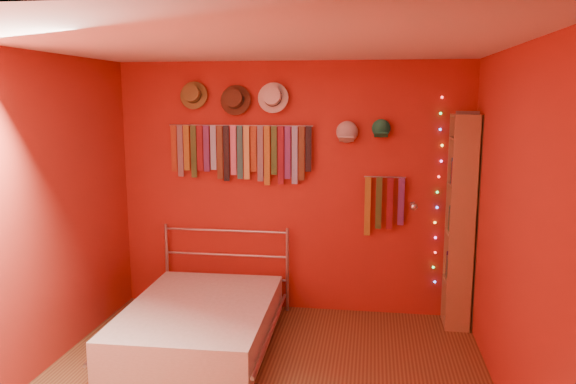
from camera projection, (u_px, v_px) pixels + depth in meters
The scene contains 15 objects.
back_wall at pixel (291, 188), 5.61m from camera, with size 3.50×0.02×2.50m, color #A3251A.
right_wall at pixel (519, 237), 3.65m from camera, with size 0.02×3.50×2.50m, color #A3251A.
left_wall at pixel (25, 220), 4.16m from camera, with size 0.02×3.50×2.50m, color #A3251A.
ceiling at pixel (254, 44), 3.70m from camera, with size 3.50×3.50×0.02m, color white.
tie_rack at pixel (241, 150), 5.56m from camera, with size 1.45×0.03×0.59m.
small_tie_rack at pixel (383, 202), 5.43m from camera, with size 0.40×0.03×0.59m.
fedora_olive at pixel (193, 95), 5.51m from camera, with size 0.28×0.15×0.27m.
fedora_brown at pixel (235, 99), 5.45m from camera, with size 0.30×0.16×0.29m.
fedora_white at pixel (272, 97), 5.39m from camera, with size 0.30×0.16×0.30m.
cap_white at pixel (347, 132), 5.38m from camera, with size 0.19×0.24×0.19m.
cap_green at pixel (381, 129), 5.33m from camera, with size 0.18×0.22×0.18m.
fairy_lights at pixel (438, 192), 5.36m from camera, with size 0.06×0.02×1.82m.
reading_lamp at pixel (413, 206), 5.23m from camera, with size 0.07×0.30×0.09m.
bookshelf at pixel (465, 221), 5.19m from camera, with size 0.25×0.34×2.00m.
bed at pixel (200, 323), 4.90m from camera, with size 1.34×1.80×0.86m.
Camera 1 is at (0.80, -3.73, 2.15)m, focal length 35.00 mm.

